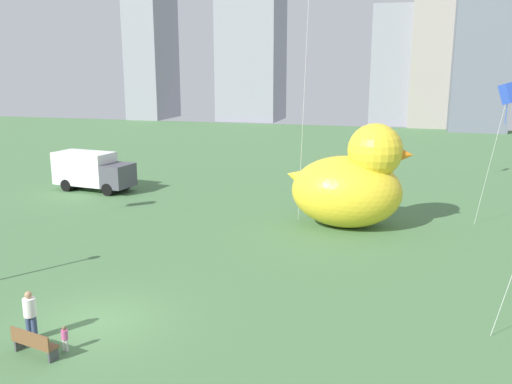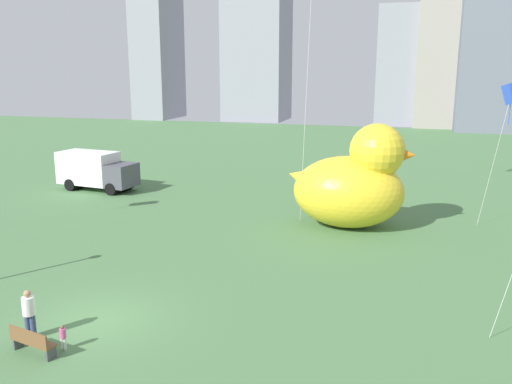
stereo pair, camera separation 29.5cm
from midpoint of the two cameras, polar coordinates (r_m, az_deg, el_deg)
ground_plane at (r=21.03m, az=-16.68°, el=-13.00°), size 140.00×140.00×0.00m
park_bench at (r=19.29m, az=-22.85°, el=-14.41°), size 1.75×0.79×0.90m
person_adult at (r=20.20m, az=-23.12°, el=-11.65°), size 0.43×0.43×1.74m
person_child at (r=19.24m, az=-19.95°, el=-14.22°), size 0.21×0.21×0.87m
giant_inflatable_duck at (r=31.33m, az=9.73°, el=0.92°), size 7.27×4.67×6.03m
box_truck at (r=42.24m, az=-17.07°, el=2.10°), size 6.26×3.02×2.85m
city_skyline at (r=90.85m, az=6.02°, el=14.62°), size 60.91×15.80×28.85m
kite_blue at (r=33.18m, az=24.81°, el=9.36°), size 1.66×1.57×8.29m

